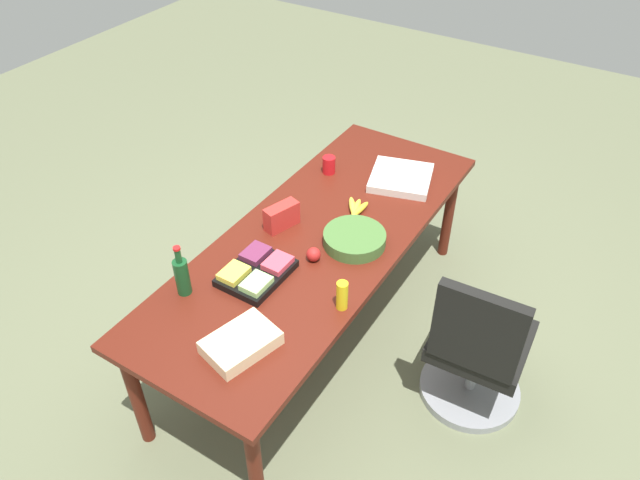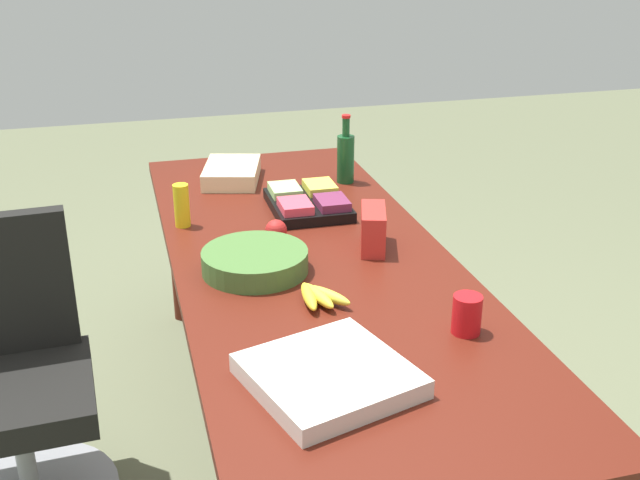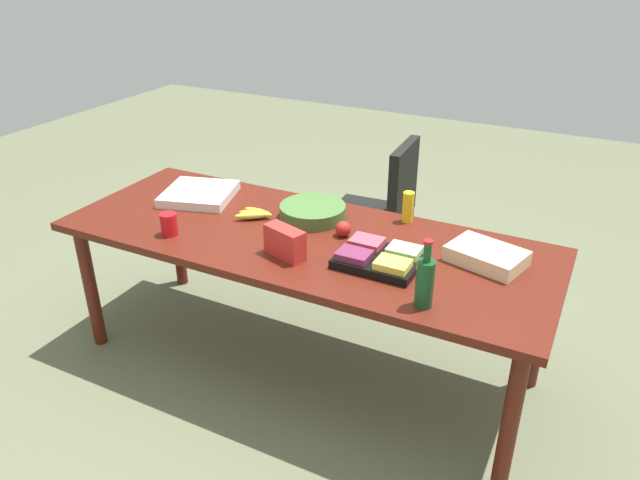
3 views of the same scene
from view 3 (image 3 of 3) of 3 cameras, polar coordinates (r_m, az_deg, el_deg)
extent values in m
plane|color=#63684C|center=(3.33, -1.47, -11.39)|extent=(10.00, 10.00, 0.00)
cube|color=#50190F|center=(2.93, -1.63, 0.08)|extent=(2.41, 0.91, 0.04)
cylinder|color=#50190F|center=(3.16, 20.10, -7.59)|extent=(0.07, 0.07, 0.72)
cylinder|color=#50190F|center=(3.95, -13.36, 0.61)|extent=(0.07, 0.07, 0.72)
cylinder|color=#50190F|center=(2.58, 17.52, -16.08)|extent=(0.07, 0.07, 0.72)
cylinder|color=#50190F|center=(3.50, -20.87, -4.17)|extent=(0.07, 0.07, 0.72)
cylinder|color=gray|center=(4.07, 4.29, -3.21)|extent=(0.56, 0.56, 0.05)
cylinder|color=gray|center=(3.97, 4.39, -0.52)|extent=(0.06, 0.06, 0.38)
cube|color=black|center=(3.88, 4.49, 1.98)|extent=(0.51, 0.51, 0.09)
cube|color=black|center=(3.71, 7.85, 5.36)|extent=(0.08, 0.43, 0.48)
cube|color=beige|center=(2.76, 15.45, -1.45)|extent=(0.37, 0.30, 0.07)
sphere|color=#AB201E|center=(2.90, 2.21, 1.06)|extent=(0.09, 0.09, 0.08)
cube|color=silver|center=(3.40, -11.35, 4.29)|extent=(0.45, 0.45, 0.05)
cube|color=black|center=(2.67, 5.60, -1.90)|extent=(0.36, 0.28, 0.04)
cube|color=#A3D97F|center=(2.69, 7.98, -1.00)|extent=(0.15, 0.11, 0.03)
cube|color=#E14457|center=(2.74, 4.46, -0.19)|extent=(0.15, 0.11, 0.03)
cube|color=yellow|center=(2.57, 6.89, -2.30)|extent=(0.15, 0.11, 0.03)
cube|color=#6A2748|center=(2.63, 3.24, -1.43)|extent=(0.15, 0.11, 0.03)
cylinder|color=#154722|center=(2.37, 9.85, -4.11)|extent=(0.08, 0.08, 0.20)
cylinder|color=#154722|center=(2.30, 10.12, -1.16)|extent=(0.03, 0.03, 0.08)
cylinder|color=red|center=(2.28, 10.21, -0.17)|extent=(0.04, 0.04, 0.01)
ellipsoid|color=yellow|center=(3.13, -5.87, 2.66)|extent=(0.17, 0.05, 0.04)
ellipsoid|color=yellow|center=(3.11, -6.18, 2.49)|extent=(0.17, 0.08, 0.04)
ellipsoid|color=gold|center=(3.09, -6.50, 2.31)|extent=(0.16, 0.13, 0.04)
cylinder|color=#426A31|center=(3.09, -0.70, 2.70)|extent=(0.35, 0.35, 0.07)
cube|color=red|center=(2.71, -3.34, -0.22)|extent=(0.21, 0.14, 0.14)
cylinder|color=red|center=(3.00, -14.08, 1.46)|extent=(0.10, 0.10, 0.11)
cylinder|color=yellow|center=(3.07, 8.32, 3.11)|extent=(0.07, 0.07, 0.16)
camera|label=1|loc=(3.87, 48.99, 31.29)|focal=34.17mm
camera|label=2|loc=(4.57, -25.84, 21.66)|focal=43.97mm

